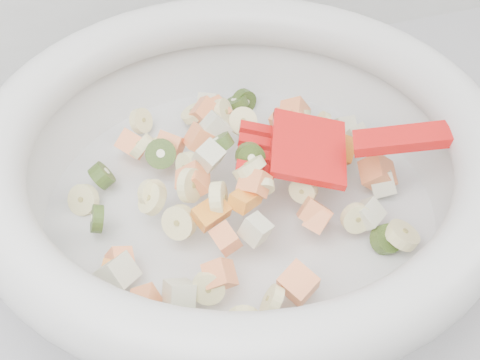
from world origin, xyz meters
name	(u,v)px	position (x,y,z in m)	size (l,w,h in m)	color
mixing_bowl	(241,167)	(-0.02, 1.48, 0.96)	(0.51, 0.41, 0.13)	silver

